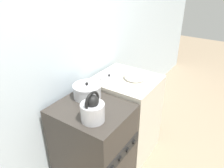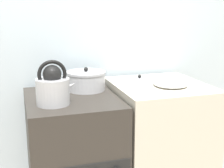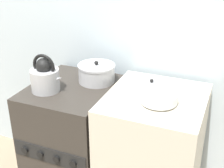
{
  "view_description": "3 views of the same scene",
  "coord_description": "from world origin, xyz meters",
  "px_view_note": "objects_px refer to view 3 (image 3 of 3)",
  "views": [
    {
      "loc": [
        -1.17,
        -0.67,
        1.91
      ],
      "look_at": [
        0.25,
        0.28,
        1.02
      ],
      "focal_mm": 35.0,
      "sensor_mm": 36.0,
      "label": 1
    },
    {
      "loc": [
        -0.3,
        -1.46,
        1.4
      ],
      "look_at": [
        0.26,
        0.34,
        0.95
      ],
      "focal_mm": 50.0,
      "sensor_mm": 36.0,
      "label": 2
    },
    {
      "loc": [
        0.97,
        -1.3,
        1.78
      ],
      "look_at": [
        0.29,
        0.33,
        0.96
      ],
      "focal_mm": 50.0,
      "sensor_mm": 36.0,
      "label": 3
    }
  ],
  "objects_px": {
    "stove": "(75,142)",
    "cooking_pot": "(97,73)",
    "enamel_bowl": "(159,98)",
    "loose_pot_lid": "(152,83)",
    "kettle": "(45,77)"
  },
  "relations": [
    {
      "from": "stove",
      "to": "cooking_pot",
      "type": "distance_m",
      "value": 0.54
    },
    {
      "from": "stove",
      "to": "loose_pot_lid",
      "type": "bearing_deg",
      "value": 18.04
    },
    {
      "from": "stove",
      "to": "cooking_pot",
      "type": "height_order",
      "value": "cooking_pot"
    },
    {
      "from": "stove",
      "to": "enamel_bowl",
      "type": "distance_m",
      "value": 0.81
    },
    {
      "from": "enamel_bowl",
      "to": "loose_pot_lid",
      "type": "bearing_deg",
      "value": 114.73
    },
    {
      "from": "cooking_pot",
      "to": "loose_pot_lid",
      "type": "height_order",
      "value": "cooking_pot"
    },
    {
      "from": "loose_pot_lid",
      "to": "kettle",
      "type": "bearing_deg",
      "value": -156.0
    },
    {
      "from": "cooking_pot",
      "to": "stove",
      "type": "bearing_deg",
      "value": -130.81
    },
    {
      "from": "enamel_bowl",
      "to": "cooking_pot",
      "type": "bearing_deg",
      "value": 156.14
    },
    {
      "from": "loose_pot_lid",
      "to": "enamel_bowl",
      "type": "bearing_deg",
      "value": -65.27
    },
    {
      "from": "cooking_pot",
      "to": "enamel_bowl",
      "type": "xyz_separation_m",
      "value": [
        0.49,
        -0.22,
        0.01
      ]
    },
    {
      "from": "stove",
      "to": "kettle",
      "type": "xyz_separation_m",
      "value": [
        -0.12,
        -0.11,
        0.54
      ]
    },
    {
      "from": "stove",
      "to": "enamel_bowl",
      "type": "height_order",
      "value": "enamel_bowl"
    },
    {
      "from": "enamel_bowl",
      "to": "loose_pot_lid",
      "type": "distance_m",
      "value": 0.27
    },
    {
      "from": "cooking_pot",
      "to": "loose_pot_lid",
      "type": "xyz_separation_m",
      "value": [
        0.38,
        0.02,
        -0.02
      ]
    }
  ]
}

